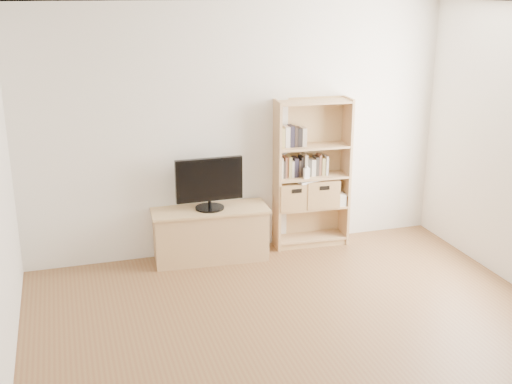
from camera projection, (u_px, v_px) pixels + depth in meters
name	position (u px, v px, depth m)	size (l,w,h in m)	color
floor	(330.00, 371.00, 4.76)	(4.50, 5.00, 0.01)	brown
back_wall	(239.00, 131.00, 6.64)	(4.50, 0.02, 2.60)	silver
ceiling	(345.00, 8.00, 3.97)	(4.50, 5.00, 0.01)	white
tv_stand	(210.00, 235.00, 6.66)	(1.15, 0.43, 0.53)	tan
bookshelf	(312.00, 174.00, 6.88)	(0.81, 0.29, 1.61)	tan
television	(209.00, 183.00, 6.49)	(0.69, 0.05, 0.54)	black
books_row_mid	(311.00, 166.00, 6.87)	(0.75, 0.15, 0.20)	beige
books_row_upper	(296.00, 136.00, 6.72)	(0.42, 0.15, 0.22)	beige
baby_monitor	(306.00, 173.00, 6.76)	(0.06, 0.04, 0.11)	white
basket_left	(292.00, 194.00, 6.89)	(0.35, 0.29, 0.29)	olive
basket_right	(320.00, 192.00, 6.96)	(0.36, 0.30, 0.30)	olive
laptop	(309.00, 180.00, 6.88)	(0.31, 0.22, 0.02)	silver
magazine_stack	(335.00, 199.00, 7.03)	(0.17, 0.25, 0.11)	beige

